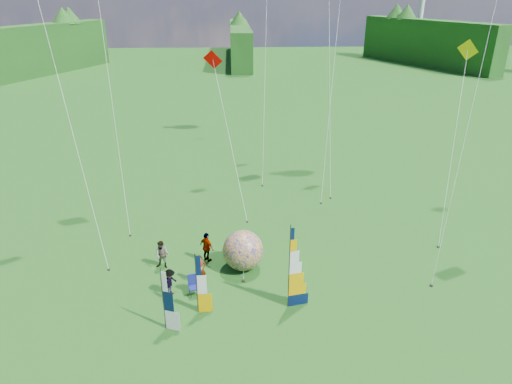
{
  "coord_description": "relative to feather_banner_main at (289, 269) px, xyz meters",
  "views": [
    {
      "loc": [
        -2.08,
        -15.96,
        14.48
      ],
      "look_at": [
        -1.0,
        4.0,
        5.5
      ],
      "focal_mm": 32.0,
      "sensor_mm": 36.0,
      "label": 1
    }
  ],
  "objects": [
    {
      "name": "ground",
      "position": [
        -0.49,
        -2.25,
        -2.22
      ],
      "size": [
        220.0,
        220.0,
        0.0
      ],
      "primitive_type": "plane",
      "color": "#2F5E23",
      "rests_on": "ground"
    },
    {
      "name": "treeline_ring",
      "position": [
        -0.49,
        -2.25,
        1.78
      ],
      "size": [
        210.0,
        210.0,
        8.0
      ],
      "primitive_type": null,
      "color": "#1F5F1B",
      "rests_on": "ground"
    },
    {
      "name": "feather_banner_main",
      "position": [
        0.0,
        0.0,
        0.0
      ],
      "size": [
        1.2,
        0.34,
        4.44
      ],
      "primitive_type": null,
      "rotation": [
        0.0,
        0.0,
        0.2
      ],
      "color": "#07153C",
      "rests_on": "ground"
    },
    {
      "name": "side_banner_left",
      "position": [
        -4.42,
        -0.19,
        -0.61
      ],
      "size": [
        0.9,
        0.1,
        3.21
      ],
      "primitive_type": null,
      "rotation": [
        0.0,
        0.0,
        0.0
      ],
      "color": "#DF9F00",
      "rests_on": "ground"
    },
    {
      "name": "side_banner_far",
      "position": [
        -5.85,
        -1.28,
        -0.64
      ],
      "size": [
        0.92,
        0.41,
        3.17
      ],
      "primitive_type": null,
      "rotation": [
        0.0,
        0.0,
        -0.34
      ],
      "color": "white",
      "rests_on": "ground"
    },
    {
      "name": "bol_inflatable",
      "position": [
        -2.12,
        3.57,
        -1.08
      ],
      "size": [
        2.46,
        2.46,
        2.28
      ],
      "primitive_type": "sphere",
      "rotation": [
        0.0,
        0.0,
        0.08
      ],
      "color": "navy",
      "rests_on": "ground"
    },
    {
      "name": "spectator_a",
      "position": [
        -4.41,
        2.21,
        -1.37
      ],
      "size": [
        0.7,
        0.54,
        1.7
      ],
      "primitive_type": "imported",
      "rotation": [
        0.0,
        0.0,
        0.25
      ],
      "color": "#66594C",
      "rests_on": "ground"
    },
    {
      "name": "spectator_b",
      "position": [
        -6.64,
        3.83,
        -1.38
      ],
      "size": [
        0.89,
        0.59,
        1.68
      ],
      "primitive_type": "imported",
      "rotation": [
        0.0,
        0.0,
        -0.25
      ],
      "color": "#66594C",
      "rests_on": "ground"
    },
    {
      "name": "spectator_c",
      "position": [
        -5.91,
        1.28,
        -1.47
      ],
      "size": [
        0.8,
        1.02,
        1.5
      ],
      "primitive_type": "imported",
      "rotation": [
        0.0,
        0.0,
        1.04
      ],
      "color": "#66594C",
      "rests_on": "ground"
    },
    {
      "name": "spectator_d",
      "position": [
        -4.17,
        4.38,
        -1.31
      ],
      "size": [
        1.06,
        1.07,
        1.82
      ],
      "primitive_type": "imported",
      "rotation": [
        0.0,
        0.0,
        2.35
      ],
      "color": "#66594C",
      "rests_on": "ground"
    },
    {
      "name": "camp_chair",
      "position": [
        -4.68,
        1.23,
        -1.68
      ],
      "size": [
        0.77,
        0.77,
        1.09
      ],
      "primitive_type": null,
      "rotation": [
        0.0,
        0.0,
        0.27
      ],
      "color": "navy",
      "rests_on": "ground"
    },
    {
      "name": "kite_whale",
      "position": [
        5.13,
        17.87,
        7.65
      ],
      "size": [
        8.48,
        14.72,
        19.74
      ],
      "primitive_type": null,
      "rotation": [
        0.0,
        0.0,
        -0.32
      ],
      "color": "black",
      "rests_on": "ground"
    },
    {
      "name": "kite_rainbow_delta",
      "position": [
        -10.17,
        11.05,
        6.48
      ],
      "size": [
        7.28,
        11.53,
        17.39
      ],
      "primitive_type": null,
      "rotation": [
        0.0,
        0.0,
        -0.15
      ],
      "color": "red",
      "rests_on": "ground"
    },
    {
      "name": "kite_parafoil",
      "position": [
        9.92,
        4.54,
        7.53
      ],
      "size": [
        9.86,
        11.6,
        19.5
      ],
      "primitive_type": null,
      "rotation": [
        0.0,
        0.0,
        0.23
      ],
      "color": "#A2020E",
      "rests_on": "ground"
    },
    {
      "name": "small_kite_red",
      "position": [
        -2.8,
        13.21,
        3.13
      ],
      "size": [
        5.3,
        11.04,
        10.71
      ],
      "primitive_type": null,
      "rotation": [
        0.0,
        0.0,
        0.07
      ],
      "color": "#C30300",
      "rests_on": "ground"
    },
    {
      "name": "small_kite_orange",
      "position": [
        4.94,
        15.58,
        6.57
      ],
      "size": [
        7.32,
        11.58,
        17.57
      ],
      "primitive_type": null,
      "rotation": [
        0.0,
        0.0,
        0.23
      ],
      "color": "orange",
      "rests_on": "ground"
    },
    {
      "name": "small_kite_yellow",
      "position": [
        11.77,
        9.27,
        3.68
      ],
      "size": [
        7.35,
        11.36,
        11.79
      ],
      "primitive_type": null,
      "rotation": [
        0.0,
        0.0,
        -0.1
      ],
      "color": "#D6C700",
      "rests_on": "ground"
    },
    {
      "name": "small_kite_pink",
      "position": [
        -11.5,
        6.76,
        6.2
      ],
      "size": [
        8.23,
        9.97,
        16.83
      ],
      "primitive_type": null,
      "rotation": [
        0.0,
        0.0,
        0.25
      ],
      "color": "#DC4192",
      "rests_on": "ground"
    },
    {
      "name": "small_kite_green",
      "position": [
        0.27,
        20.16,
        7.05
      ],
      "size": [
        3.49,
        12.41,
        18.54
      ],
      "primitive_type": null,
      "rotation": [
        0.0,
        0.0,
        0.02
      ],
      "color": "green",
      "rests_on": "ground"
    }
  ]
}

